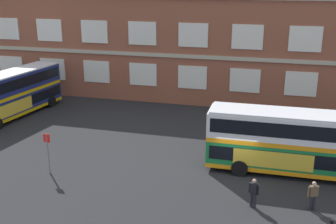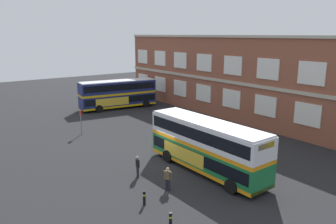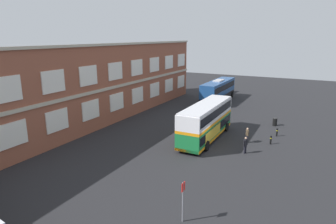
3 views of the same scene
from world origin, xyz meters
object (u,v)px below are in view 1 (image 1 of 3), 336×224
double_decker_near (11,94)px  second_passenger (254,192)px  waiting_passenger (313,195)px  double_decker_middle (296,142)px  bus_stand_flag (48,150)px

double_decker_near → second_passenger: size_ratio=6.61×
double_decker_near → waiting_passenger: (25.22, -9.73, -1.22)m
double_decker_middle → second_passenger: bearing=-113.8°
double_decker_middle → second_passenger: size_ratio=6.49×
waiting_passenger → bus_stand_flag: bearing=178.9°
waiting_passenger → bus_stand_flag: bus_stand_flag is taller
waiting_passenger → second_passenger: (-3.09, -0.53, 0.00)m
second_passenger → waiting_passenger: bearing=9.7°
double_decker_near → waiting_passenger: double_decker_near is taller
second_passenger → double_decker_middle: bearing=66.2°
waiting_passenger → second_passenger: bearing=-170.3°
double_decker_near → double_decker_middle: size_ratio=1.02×
second_passenger → double_decker_near: bearing=155.1°
double_decker_near → second_passenger: 24.42m
double_decker_middle → waiting_passenger: size_ratio=6.49×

